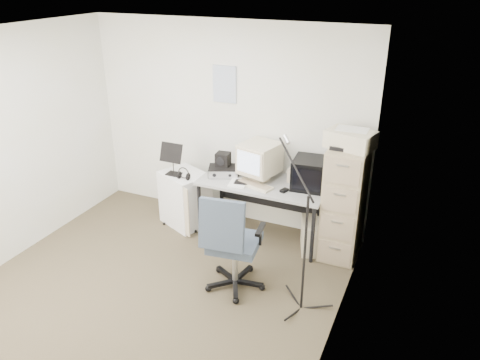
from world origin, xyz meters
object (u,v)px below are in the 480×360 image
at_px(side_cart, 185,198).
at_px(office_chair, 235,241).
at_px(desk, 263,210).
at_px(filing_cabinet, 344,202).

bearing_deg(side_cart, office_chair, -16.02).
height_order(desk, office_chair, office_chair).
height_order(desk, side_cart, desk).
distance_m(filing_cabinet, side_cart, 2.00).
bearing_deg(filing_cabinet, desk, -178.19).
height_order(office_chair, side_cart, office_chair).
bearing_deg(office_chair, desk, 87.71).
distance_m(desk, side_cart, 1.03).
xyz_separation_m(desk, side_cart, (-1.02, -0.08, -0.02)).
xyz_separation_m(office_chair, side_cart, (-1.12, 0.95, -0.19)).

